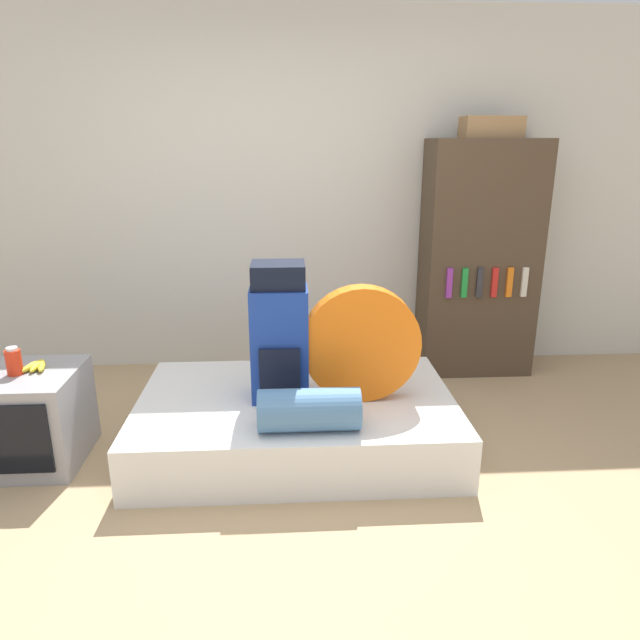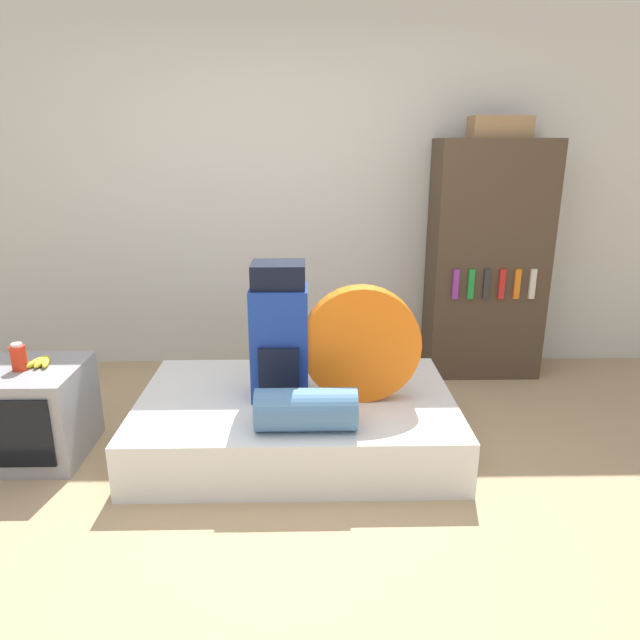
{
  "view_description": "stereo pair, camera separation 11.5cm",
  "coord_description": "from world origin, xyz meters",
  "px_view_note": "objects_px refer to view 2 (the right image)",
  "views": [
    {
      "loc": [
        0.03,
        -2.21,
        1.68
      ],
      "look_at": [
        0.21,
        0.74,
        0.75
      ],
      "focal_mm": 32.0,
      "sensor_mm": 36.0,
      "label": 1
    },
    {
      "loc": [
        0.15,
        -2.22,
        1.68
      ],
      "look_at": [
        0.21,
        0.74,
        0.75
      ],
      "focal_mm": 32.0,
      "sensor_mm": 36.0,
      "label": 2
    }
  ],
  "objects_px": {
    "cardboard_box": "(500,127)",
    "tent_bag": "(361,344)",
    "backpack": "(279,334)",
    "sleeping_roll": "(306,410)",
    "bookshelf": "(487,261)",
    "television": "(32,412)",
    "canister": "(19,357)"
  },
  "relations": [
    {
      "from": "cardboard_box",
      "to": "tent_bag",
      "type": "bearing_deg",
      "value": -131.89
    },
    {
      "from": "tent_bag",
      "to": "cardboard_box",
      "type": "height_order",
      "value": "cardboard_box"
    },
    {
      "from": "backpack",
      "to": "sleeping_roll",
      "type": "relative_size",
      "value": 1.51
    },
    {
      "from": "bookshelf",
      "to": "cardboard_box",
      "type": "bearing_deg",
      "value": -43.26
    },
    {
      "from": "tent_bag",
      "to": "television",
      "type": "distance_m",
      "value": 1.85
    },
    {
      "from": "bookshelf",
      "to": "television",
      "type": "bearing_deg",
      "value": -157.13
    },
    {
      "from": "backpack",
      "to": "bookshelf",
      "type": "xyz_separation_m",
      "value": [
        1.46,
        1.09,
        0.18
      ]
    },
    {
      "from": "backpack",
      "to": "bookshelf",
      "type": "bearing_deg",
      "value": 36.73
    },
    {
      "from": "television",
      "to": "canister",
      "type": "xyz_separation_m",
      "value": [
        -0.02,
        -0.01,
        0.33
      ]
    },
    {
      "from": "backpack",
      "to": "sleeping_roll",
      "type": "distance_m",
      "value": 0.51
    },
    {
      "from": "cardboard_box",
      "to": "sleeping_roll",
      "type": "bearing_deg",
      "value": -131.59
    },
    {
      "from": "tent_bag",
      "to": "canister",
      "type": "distance_m",
      "value": 1.83
    },
    {
      "from": "television",
      "to": "canister",
      "type": "bearing_deg",
      "value": -145.41
    },
    {
      "from": "tent_bag",
      "to": "television",
      "type": "height_order",
      "value": "tent_bag"
    },
    {
      "from": "television",
      "to": "backpack",
      "type": "bearing_deg",
      "value": 4.29
    },
    {
      "from": "backpack",
      "to": "television",
      "type": "distance_m",
      "value": 1.43
    },
    {
      "from": "bookshelf",
      "to": "cardboard_box",
      "type": "relative_size",
      "value": 4.25
    },
    {
      "from": "cardboard_box",
      "to": "backpack",
      "type": "bearing_deg",
      "value": -143.58
    },
    {
      "from": "sleeping_roll",
      "to": "television",
      "type": "bearing_deg",
      "value": 168.61
    },
    {
      "from": "canister",
      "to": "bookshelf",
      "type": "height_order",
      "value": "bookshelf"
    },
    {
      "from": "canister",
      "to": "cardboard_box",
      "type": "xyz_separation_m",
      "value": [
        2.85,
        1.2,
        1.19
      ]
    },
    {
      "from": "tent_bag",
      "to": "bookshelf",
      "type": "distance_m",
      "value": 1.55
    },
    {
      "from": "backpack",
      "to": "tent_bag",
      "type": "relative_size",
      "value": 1.18
    },
    {
      "from": "cardboard_box",
      "to": "bookshelf",
      "type": "bearing_deg",
      "value": 136.74
    },
    {
      "from": "sleeping_roll",
      "to": "television",
      "type": "height_order",
      "value": "sleeping_roll"
    },
    {
      "from": "sleeping_roll",
      "to": "television",
      "type": "xyz_separation_m",
      "value": [
        -1.51,
        0.3,
        -0.15
      ]
    },
    {
      "from": "backpack",
      "to": "bookshelf",
      "type": "height_order",
      "value": "bookshelf"
    },
    {
      "from": "bookshelf",
      "to": "sleeping_roll",
      "type": "bearing_deg",
      "value": -131.3
    },
    {
      "from": "backpack",
      "to": "cardboard_box",
      "type": "height_order",
      "value": "cardboard_box"
    },
    {
      "from": "backpack",
      "to": "canister",
      "type": "bearing_deg",
      "value": -175.32
    },
    {
      "from": "sleeping_roll",
      "to": "television",
      "type": "relative_size",
      "value": 0.9
    },
    {
      "from": "tent_bag",
      "to": "sleeping_roll",
      "type": "relative_size",
      "value": 1.28
    }
  ]
}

